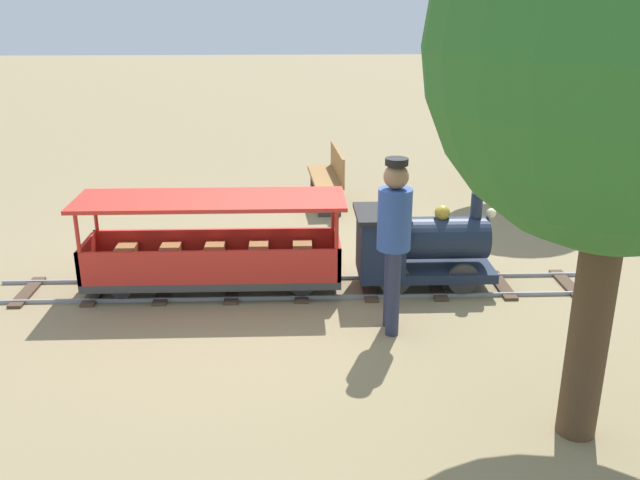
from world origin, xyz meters
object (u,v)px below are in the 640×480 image
object	(u,v)px
oak_tree_near	(540,4)
conductor_person	(394,232)
passenger_car	(213,253)
oak_tree_far	(631,52)
locomotive	(417,245)
park_bench	(328,177)

from	to	relation	value
oak_tree_near	conductor_person	bearing A→B (deg)	-29.98
passenger_car	oak_tree_far	xyz separation A→B (m)	(2.56, 2.82, 2.19)
locomotive	park_bench	bearing A→B (deg)	-166.05
conductor_person	park_bench	bearing A→B (deg)	-174.63
locomotive	passenger_car	world-z (taller)	locomotive
locomotive	park_bench	size ratio (longest dim) A/B	1.09
locomotive	conductor_person	size ratio (longest dim) A/B	0.89
locomotive	oak_tree_far	size ratio (longest dim) A/B	0.38
conductor_person	oak_tree_near	bearing A→B (deg)	150.02
passenger_car	conductor_person	distance (m)	2.03
conductor_person	park_bench	size ratio (longest dim) A/B	1.22
oak_tree_near	oak_tree_far	xyz separation A→B (m)	(6.33, -1.62, -0.19)
passenger_car	park_bench	xyz separation A→B (m)	(-3.09, 1.34, -0.00)
locomotive	park_bench	xyz separation A→B (m)	(-3.09, -0.77, -0.07)
passenger_car	oak_tree_near	size ratio (longest dim) A/B	0.71
park_bench	oak_tree_far	size ratio (longest dim) A/B	0.34
locomotive	passenger_car	distance (m)	2.11
oak_tree_far	park_bench	bearing A→B (deg)	-165.32
passenger_car	park_bench	bearing A→B (deg)	156.62
locomotive	conductor_person	distance (m)	1.13
conductor_person	oak_tree_near	distance (m)	5.75
locomotive	oak_tree_far	distance (m)	3.41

